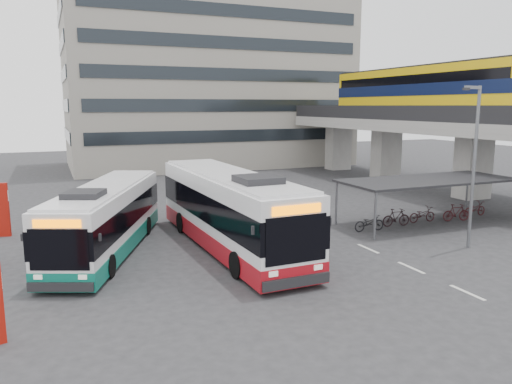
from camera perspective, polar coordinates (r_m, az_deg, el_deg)
name	(u,v)px	position (r m, az deg, el deg)	size (l,w,h in m)	color
ground	(321,255)	(22.66, 7.48, -7.14)	(120.00, 120.00, 0.00)	#28282B
viaduct	(428,110)	(42.26, 19.02, 8.84)	(8.00, 32.00, 9.68)	gray
bike_shelter	(427,197)	(29.59, 18.96, -0.55)	(10.00, 4.00, 2.54)	#595B60
office_block	(207,51)	(57.57, -5.61, 15.70)	(30.00, 15.00, 25.00)	gray
road_markings	(411,268)	(21.71, 17.31, -8.26)	(0.15, 7.60, 0.01)	beige
bus_main	(230,211)	(23.22, -3.04, -2.15)	(3.16, 12.94, 3.80)	white
bus_teal	(107,219)	(23.59, -16.69, -2.97)	(6.51, 11.15, 3.28)	white
pedestrian	(291,236)	(22.72, 4.03, -4.99)	(0.57, 0.37, 1.56)	black
lamp_post	(473,158)	(24.76, 23.60, 3.63)	(1.30, 0.44, 7.46)	#595B60
sign_totem_north	(3,209)	(28.31, -26.92, -1.75)	(0.59, 0.32, 2.76)	#9F1209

